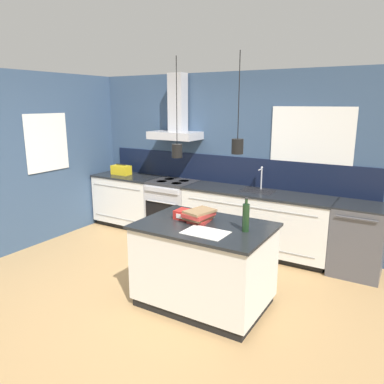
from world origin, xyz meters
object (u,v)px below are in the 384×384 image
(oven_range, at_px, (173,208))
(red_supply_box, at_px, (186,215))
(bottle_on_island, at_px, (246,217))
(yellow_toolbox, at_px, (121,170))
(dishwasher, at_px, (358,239))
(book_stack, at_px, (199,215))

(oven_range, distance_m, red_supply_box, 2.09)
(oven_range, height_order, bottle_on_island, bottle_on_island)
(oven_range, bearing_deg, yellow_toolbox, 179.77)
(dishwasher, bearing_deg, book_stack, -130.94)
(red_supply_box, bearing_deg, book_stack, -3.77)
(bottle_on_island, xyz_separation_m, yellow_toolbox, (-3.07, 1.65, -0.07))
(bottle_on_island, bearing_deg, book_stack, 176.38)
(oven_range, bearing_deg, red_supply_box, -52.04)
(dishwasher, distance_m, red_supply_box, 2.31)
(bottle_on_island, relative_size, yellow_toolbox, 1.01)
(dishwasher, relative_size, bottle_on_island, 2.64)
(dishwasher, distance_m, yellow_toolbox, 3.96)
(bottle_on_island, height_order, yellow_toolbox, bottle_on_island)
(red_supply_box, height_order, yellow_toolbox, yellow_toolbox)
(dishwasher, bearing_deg, oven_range, -179.91)
(oven_range, height_order, red_supply_box, red_supply_box)
(oven_range, distance_m, bottle_on_island, 2.64)
(oven_range, xyz_separation_m, red_supply_box, (1.25, -1.60, 0.50))
(bottle_on_island, distance_m, red_supply_box, 0.73)
(yellow_toolbox, bearing_deg, bottle_on_island, -28.33)
(red_supply_box, bearing_deg, dishwasher, 45.52)
(dishwasher, distance_m, book_stack, 2.21)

